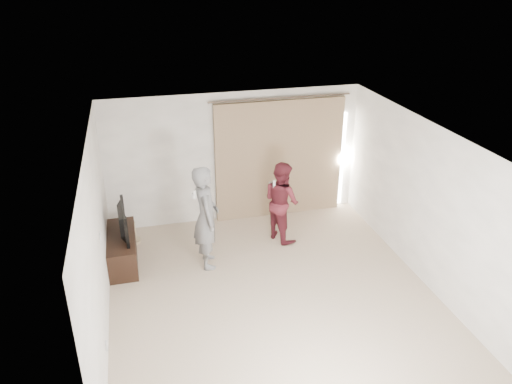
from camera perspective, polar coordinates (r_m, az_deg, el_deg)
floor at (r=8.06m, az=1.88°, el=-11.63°), size 5.50×5.50×0.00m
wall_back at (r=9.79m, az=-2.46°, el=3.98°), size 5.00×0.04×2.60m
wall_left at (r=7.15m, az=-17.69°, el=-5.66°), size 0.04×5.50×2.60m
ceiling at (r=6.84m, az=2.18°, el=6.16°), size 5.00×5.50×0.01m
curtain at (r=9.97m, az=2.78°, el=3.78°), size 2.80×0.11×2.46m
tv_console at (r=9.00m, az=-15.03°, el=-6.28°), size 0.47×1.36×0.52m
tv at (r=8.74m, az=-15.42°, el=-3.27°), size 0.18×0.96×0.55m
scratching_post at (r=9.61m, az=-14.03°, el=-4.71°), size 0.31×0.31×0.41m
person_man at (r=8.37m, az=-5.73°, el=-2.88°), size 0.45×0.68×1.82m
person_woman at (r=9.22m, az=2.94°, el=-1.05°), size 0.82×0.91×1.53m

